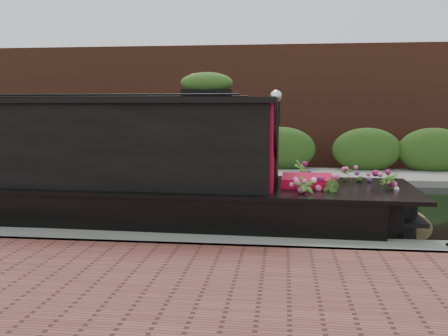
# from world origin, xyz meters

# --- Properties ---
(ground) EXTENTS (80.00, 80.00, 0.00)m
(ground) POSITION_xyz_m (0.00, 0.00, 0.00)
(ground) COLOR black
(ground) RESTS_ON ground
(near_bank_coping) EXTENTS (40.00, 0.60, 0.50)m
(near_bank_coping) POSITION_xyz_m (0.00, -3.30, 0.00)
(near_bank_coping) COLOR slate
(near_bank_coping) RESTS_ON ground
(far_bank_path) EXTENTS (40.00, 2.40, 0.34)m
(far_bank_path) POSITION_xyz_m (0.00, 4.20, 0.00)
(far_bank_path) COLOR gray
(far_bank_path) RESTS_ON ground
(far_hedge) EXTENTS (40.00, 1.10, 2.80)m
(far_hedge) POSITION_xyz_m (0.00, 5.10, 0.00)
(far_hedge) COLOR #2D511B
(far_hedge) RESTS_ON ground
(far_brick_wall) EXTENTS (40.00, 1.00, 8.00)m
(far_brick_wall) POSITION_xyz_m (0.00, 7.20, 0.00)
(far_brick_wall) COLOR brown
(far_brick_wall) RESTS_ON ground
(narrowboat) EXTENTS (11.91, 2.44, 2.78)m
(narrowboat) POSITION_xyz_m (-2.06, -1.95, 0.83)
(narrowboat) COLOR black
(narrowboat) RESTS_ON ground
(rope_fender) EXTENTS (0.38, 0.35, 0.38)m
(rope_fender) POSITION_xyz_m (4.21, -1.95, 0.19)
(rope_fender) COLOR olive
(rope_fender) RESTS_ON ground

